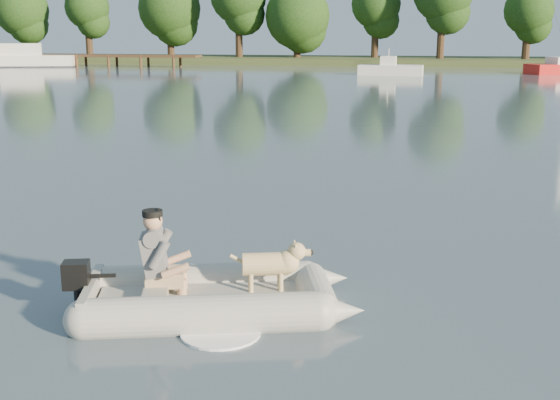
% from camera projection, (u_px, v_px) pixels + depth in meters
% --- Properties ---
extents(water, '(160.00, 160.00, 0.00)m').
position_uv_depth(water, '(265.00, 295.00, 8.27)').
color(water, slate).
rests_on(water, ground).
extents(shore_bank, '(160.00, 12.00, 0.70)m').
position_uv_depth(shore_bank, '(400.00, 61.00, 67.42)').
color(shore_bank, '#47512D').
rests_on(shore_bank, water).
extents(dock, '(18.00, 2.00, 1.04)m').
position_uv_depth(dock, '(102.00, 61.00, 62.58)').
color(dock, '#4C331E').
rests_on(dock, water).
extents(treeline, '(71.02, 7.35, 9.27)m').
position_uv_depth(treeline, '(362.00, 5.00, 66.02)').
color(treeline, '#332316').
rests_on(treeline, shore_bank).
extents(dinghy, '(5.06, 4.33, 1.24)m').
position_uv_depth(dinghy, '(213.00, 266.00, 7.70)').
color(dinghy, '#9E9E99').
rests_on(dinghy, water).
extents(man, '(0.77, 0.71, 0.96)m').
position_uv_depth(man, '(156.00, 251.00, 7.65)').
color(man, slate).
rests_on(man, dinghy).
extents(dog, '(0.88, 0.51, 0.55)m').
position_uv_depth(dog, '(265.00, 268.00, 7.80)').
color(dog, tan).
rests_on(dog, dinghy).
extents(outboard_motor, '(0.43, 0.35, 0.70)m').
position_uv_depth(outboard_motor, '(77.00, 291.00, 7.63)').
color(outboard_motor, black).
rests_on(outboard_motor, dinghy).
extents(cabin_cruiser, '(8.27, 4.79, 2.42)m').
position_uv_depth(cabin_cruiser, '(31.00, 55.00, 61.59)').
color(cabin_cruiser, white).
rests_on(cabin_cruiser, water).
extents(motorboat, '(4.80, 2.13, 1.98)m').
position_uv_depth(motorboat, '(391.00, 62.00, 49.85)').
color(motorboat, white).
rests_on(motorboat, water).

